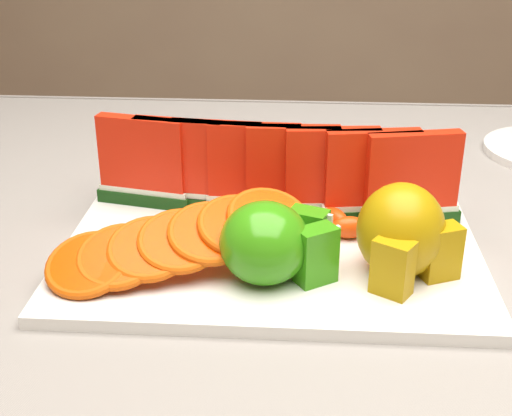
{
  "coord_description": "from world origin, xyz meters",
  "views": [
    {
      "loc": [
        -0.04,
        -0.62,
        1.1
      ],
      "look_at": [
        -0.08,
        -0.01,
        0.81
      ],
      "focal_mm": 50.0,
      "sensor_mm": 36.0,
      "label": 1
    }
  ],
  "objects_px": {
    "apple_cluster": "(273,243)",
    "fork": "(120,139)",
    "pear_cluster": "(403,234)",
    "platter": "(272,245)"
  },
  "relations": [
    {
      "from": "pear_cluster",
      "to": "fork",
      "type": "height_order",
      "value": "pear_cluster"
    },
    {
      "from": "apple_cluster",
      "to": "fork",
      "type": "distance_m",
      "value": 0.44
    },
    {
      "from": "platter",
      "to": "pear_cluster",
      "type": "xyz_separation_m",
      "value": [
        0.12,
        -0.05,
        0.04
      ]
    },
    {
      "from": "apple_cluster",
      "to": "fork",
      "type": "relative_size",
      "value": 0.58
    },
    {
      "from": "platter",
      "to": "apple_cluster",
      "type": "xyz_separation_m",
      "value": [
        0.0,
        -0.07,
        0.04
      ]
    },
    {
      "from": "pear_cluster",
      "to": "fork",
      "type": "distance_m",
      "value": 0.5
    },
    {
      "from": "platter",
      "to": "fork",
      "type": "bearing_deg",
      "value": 126.47
    },
    {
      "from": "pear_cluster",
      "to": "apple_cluster",
      "type": "bearing_deg",
      "value": -172.76
    },
    {
      "from": "apple_cluster",
      "to": "fork",
      "type": "height_order",
      "value": "apple_cluster"
    },
    {
      "from": "apple_cluster",
      "to": "pear_cluster",
      "type": "xyz_separation_m",
      "value": [
        0.11,
        0.01,
        0.01
      ]
    }
  ]
}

